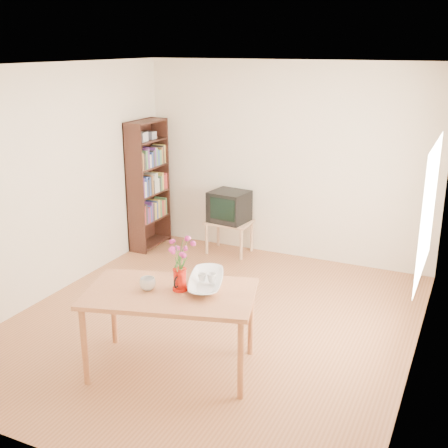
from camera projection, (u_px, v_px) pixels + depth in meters
The scene contains 11 objects.
room at pixel (214, 203), 5.47m from camera, with size 4.50×4.50×4.50m.
table at pixel (170, 300), 4.86m from camera, with size 1.62×1.19×0.75m.
tv_stand at pixel (229, 226), 7.74m from camera, with size 0.60×0.45×0.46m.
bookshelf at pixel (149, 189), 7.87m from camera, with size 0.28×0.70×1.80m.
pitcher at pixel (180, 280), 4.84m from camera, with size 0.13×0.21×0.20m.
flowers at pixel (179, 253), 4.76m from camera, with size 0.22×0.22×0.32m, color #D93397, non-canonical shape.
mug at pixel (148, 284), 4.85m from camera, with size 0.14×0.14×0.11m, color white.
bowl at pixel (206, 263), 4.90m from camera, with size 0.44×0.44×0.42m, color white.
teacup_a at pixel (202, 267), 4.93m from camera, with size 0.06×0.06×0.06m, color white.
teacup_b at pixel (212, 268), 4.91m from camera, with size 0.07×0.07×0.07m, color white.
television at pixel (230, 206), 7.66m from camera, with size 0.53×0.50×0.42m.
Camera 1 is at (2.35, -4.73, 2.79)m, focal length 45.00 mm.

